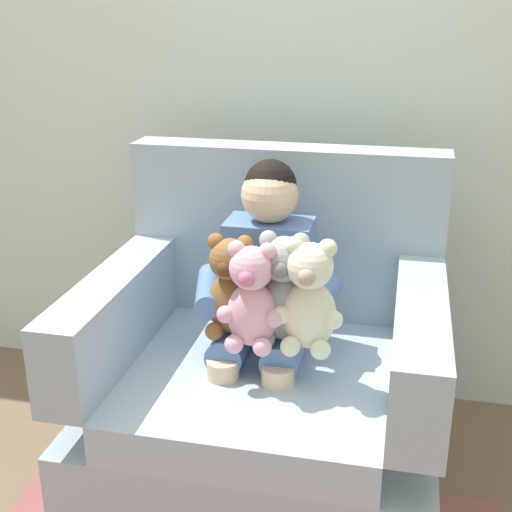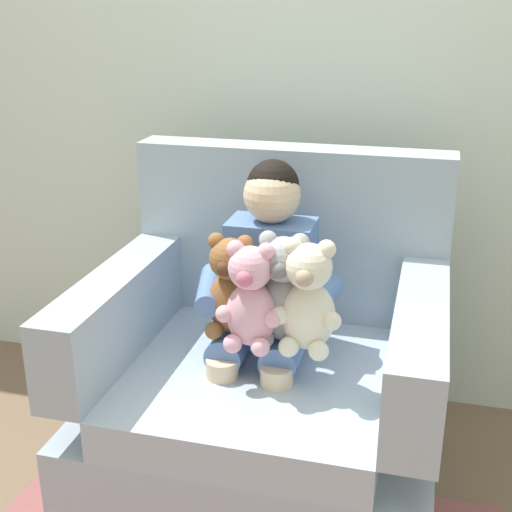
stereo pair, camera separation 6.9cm
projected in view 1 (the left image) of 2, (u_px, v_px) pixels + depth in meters
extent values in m
plane|color=brown|center=(263.00, 488.00, 2.24)|extent=(8.00, 8.00, 0.00)
cube|color=silver|center=(308.00, 56.00, 2.46)|extent=(6.00, 0.10, 2.60)
cube|color=#9EADBC|center=(263.00, 443.00, 2.18)|extent=(1.03, 0.89, 0.35)
cube|color=#A6B6C6|center=(259.00, 389.00, 2.03)|extent=(0.75, 0.75, 0.12)
cube|color=#9EADBC|center=(287.00, 231.00, 2.31)|extent=(1.03, 0.14, 0.57)
cube|color=#9EADBC|center=(113.00, 317.00, 2.05)|extent=(0.14, 0.75, 0.26)
cube|color=#9EADBC|center=(419.00, 348.00, 1.87)|extent=(0.14, 0.75, 0.26)
cube|color=#597AB7|center=(269.00, 274.00, 2.12)|extent=(0.26, 0.16, 0.34)
sphere|color=beige|center=(270.00, 195.00, 2.03)|extent=(0.17, 0.17, 0.17)
sphere|color=black|center=(270.00, 185.00, 2.03)|extent=(0.16, 0.16, 0.16)
cylinder|color=#597AB7|center=(234.00, 340.00, 2.08)|extent=(0.11, 0.26, 0.11)
cylinder|color=beige|center=(224.00, 406.00, 2.01)|extent=(0.09, 0.09, 0.30)
cylinder|color=#597AB7|center=(286.00, 345.00, 2.04)|extent=(0.11, 0.26, 0.11)
cylinder|color=beige|center=(277.00, 412.00, 1.98)|extent=(0.09, 0.09, 0.30)
cylinder|color=#597AB7|center=(208.00, 290.00, 2.05)|extent=(0.13, 0.27, 0.07)
cylinder|color=#597AB7|center=(315.00, 300.00, 1.98)|extent=(0.13, 0.27, 0.07)
ellipsoid|color=brown|center=(232.00, 303.00, 1.97)|extent=(0.14, 0.12, 0.18)
sphere|color=brown|center=(230.00, 259.00, 1.91)|extent=(0.12, 0.12, 0.12)
sphere|color=#4C2D19|center=(225.00, 269.00, 1.87)|extent=(0.04, 0.04, 0.04)
sphere|color=brown|center=(216.00, 241.00, 1.91)|extent=(0.05, 0.05, 0.05)
sphere|color=brown|center=(206.00, 303.00, 1.95)|extent=(0.05, 0.05, 0.05)
sphere|color=brown|center=(214.00, 331.00, 1.95)|extent=(0.05, 0.05, 0.05)
sphere|color=brown|center=(245.00, 244.00, 1.89)|extent=(0.05, 0.05, 0.05)
sphere|color=brown|center=(251.00, 307.00, 1.92)|extent=(0.05, 0.05, 0.05)
sphere|color=brown|center=(240.00, 334.00, 1.94)|extent=(0.05, 0.05, 0.05)
ellipsoid|color=#EAA8BC|center=(252.00, 314.00, 1.90)|extent=(0.14, 0.12, 0.19)
sphere|color=#EAA8BC|center=(251.00, 268.00, 1.84)|extent=(0.12, 0.12, 0.12)
sphere|color=#CC6684|center=(247.00, 279.00, 1.79)|extent=(0.05, 0.05, 0.05)
sphere|color=#EAA8BC|center=(236.00, 249.00, 1.83)|extent=(0.05, 0.05, 0.05)
sphere|color=#EAA8BC|center=(225.00, 314.00, 1.87)|extent=(0.05, 0.05, 0.05)
sphere|color=#EAA8BC|center=(234.00, 344.00, 1.88)|extent=(0.05, 0.05, 0.05)
sphere|color=#EAA8BC|center=(267.00, 252.00, 1.82)|extent=(0.05, 0.05, 0.05)
sphere|color=#EAA8BC|center=(274.00, 319.00, 1.85)|extent=(0.05, 0.05, 0.05)
sphere|color=#EAA8BC|center=(262.00, 347.00, 1.86)|extent=(0.05, 0.05, 0.05)
ellipsoid|color=silver|center=(309.00, 315.00, 1.88)|extent=(0.15, 0.13, 0.20)
sphere|color=silver|center=(310.00, 266.00, 1.82)|extent=(0.13, 0.13, 0.13)
sphere|color=tan|center=(307.00, 277.00, 1.77)|extent=(0.05, 0.05, 0.05)
sphere|color=silver|center=(294.00, 246.00, 1.82)|extent=(0.05, 0.05, 0.05)
sphere|color=silver|center=(281.00, 315.00, 1.86)|extent=(0.05, 0.05, 0.05)
sphere|color=silver|center=(290.00, 346.00, 1.86)|extent=(0.06, 0.06, 0.06)
sphere|color=silver|center=(328.00, 248.00, 1.80)|extent=(0.05, 0.05, 0.05)
sphere|color=silver|center=(334.00, 320.00, 1.83)|extent=(0.05, 0.05, 0.05)
sphere|color=silver|center=(321.00, 350.00, 1.85)|extent=(0.06, 0.06, 0.06)
ellipsoid|color=#9E9EA3|center=(284.00, 307.00, 1.93)|extent=(0.15, 0.13, 0.20)
sphere|color=#9E9EA3|center=(284.00, 259.00, 1.87)|extent=(0.13, 0.13, 0.13)
sphere|color=slate|center=(280.00, 270.00, 1.82)|extent=(0.05, 0.05, 0.05)
sphere|color=#9E9EA3|center=(268.00, 240.00, 1.86)|extent=(0.05, 0.05, 0.05)
sphere|color=#9E9EA3|center=(256.00, 307.00, 1.91)|extent=(0.05, 0.05, 0.05)
sphere|color=#9E9EA3|center=(265.00, 338.00, 1.91)|extent=(0.06, 0.06, 0.06)
sphere|color=#9E9EA3|center=(301.00, 242.00, 1.85)|extent=(0.05, 0.05, 0.05)
sphere|color=#9E9EA3|center=(307.00, 312.00, 1.88)|extent=(0.05, 0.05, 0.05)
sphere|color=#9E9EA3|center=(295.00, 341.00, 1.89)|extent=(0.06, 0.06, 0.06)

